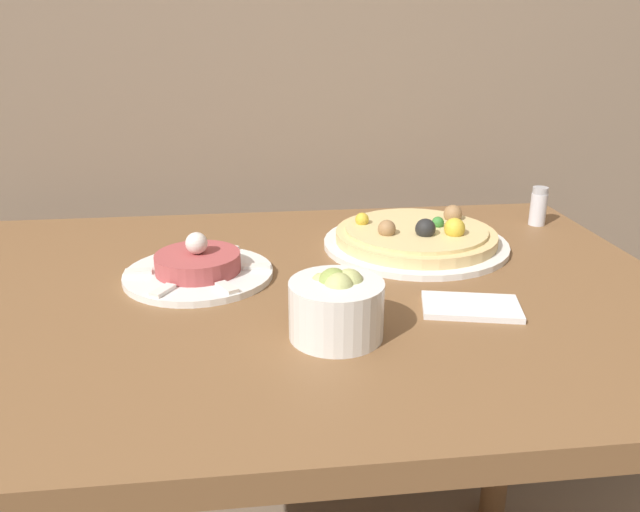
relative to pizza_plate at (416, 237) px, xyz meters
name	(u,v)px	position (x,y,z in m)	size (l,w,h in m)	color
dining_table	(288,359)	(-0.23, -0.15, -0.13)	(1.14, 0.78, 0.77)	brown
pizza_plate	(416,237)	(0.00, 0.00, 0.00)	(0.31, 0.31, 0.06)	white
tartare_plate	(198,268)	(-0.36, -0.09, 0.00)	(0.22, 0.22, 0.07)	white
small_bowl	(337,306)	(-0.18, -0.30, 0.02)	(0.11, 0.11, 0.08)	white
napkin	(471,307)	(0.01, -0.25, -0.01)	(0.14, 0.10, 0.01)	white
salt_shaker	(538,206)	(0.26, 0.10, 0.02)	(0.03, 0.03, 0.07)	silver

